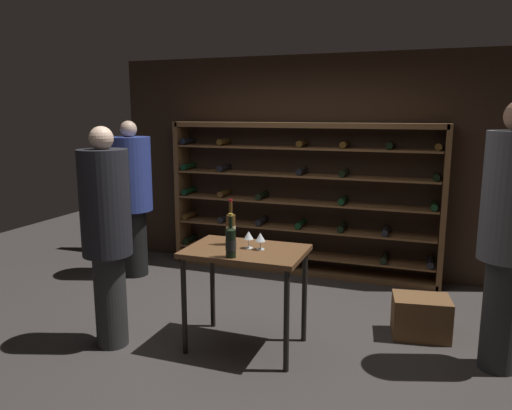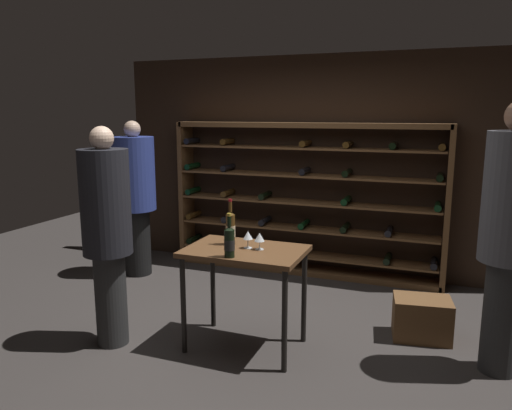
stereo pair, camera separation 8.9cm
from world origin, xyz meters
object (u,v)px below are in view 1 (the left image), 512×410
object	(u,v)px
wine_glass_stemmed_center	(249,236)
wine_bottle_red_label	(231,242)
person_host_in_suit	(131,192)
tasting_table	(246,262)
person_guest_plum_blouse	(510,226)
wine_glass_stemmed_left	(260,238)
wine_bottle_green_slim	(231,228)
person_guest_khaki	(106,228)
wine_rack	(300,200)
wine_crate	(421,317)

from	to	relation	value
wine_glass_stemmed_center	wine_bottle_red_label	bearing A→B (deg)	-97.98
person_host_in_suit	wine_bottle_red_label	xyz separation A→B (m)	(1.91, -1.53, -0.04)
tasting_table	wine_bottle_red_label	size ratio (longest dim) A/B	2.80
person_guest_plum_blouse	wine_glass_stemmed_left	bearing A→B (deg)	86.82
tasting_table	wine_bottle_green_slim	size ratio (longest dim) A/B	2.47
person_guest_khaki	wine_glass_stemmed_left	bearing A→B (deg)	-94.56
wine_glass_stemmed_left	tasting_table	bearing A→B (deg)	-168.81
person_guest_plum_blouse	wine_bottle_red_label	world-z (taller)	person_guest_plum_blouse
tasting_table	person_guest_plum_blouse	xyz separation A→B (m)	(1.94, 0.32, 0.38)
wine_rack	tasting_table	xyz separation A→B (m)	(0.09, -2.06, -0.16)
wine_rack	wine_crate	bearing A→B (deg)	-43.05
wine_glass_stemmed_center	wine_glass_stemmed_left	distance (m)	0.10
wine_bottle_red_label	wine_glass_stemmed_center	bearing A→B (deg)	82.02
wine_glass_stemmed_center	wine_crate	bearing A→B (deg)	26.44
person_host_in_suit	wine_glass_stemmed_left	bearing A→B (deg)	-143.15
wine_bottle_red_label	wine_glass_stemmed_left	distance (m)	0.31
wine_rack	wine_glass_stemmed_center	bearing A→B (deg)	-87.02
person_guest_plum_blouse	wine_glass_stemmed_center	bearing A→B (deg)	86.24
tasting_table	wine_glass_stemmed_center	size ratio (longest dim) A/B	6.72
person_host_in_suit	wine_crate	xyz separation A→B (m)	(3.30, -0.58, -0.83)
wine_bottle_green_slim	person_host_in_suit	bearing A→B (deg)	145.90
person_guest_khaki	wine_rack	bearing A→B (deg)	-43.94
tasting_table	wine_bottle_red_label	xyz separation A→B (m)	(-0.02, -0.25, 0.23)
person_guest_khaki	wine_glass_stemmed_center	size ratio (longest dim) A/B	12.88
wine_bottle_red_label	wine_glass_stemmed_left	bearing A→B (deg)	62.93
wine_rack	wine_crate	size ratio (longest dim) A/B	6.82
person_host_in_suit	wine_glass_stemmed_center	xyz separation A→B (m)	(1.95, -1.26, -0.06)
wine_bottle_red_label	wine_glass_stemmed_center	world-z (taller)	wine_bottle_red_label
person_guest_plum_blouse	wine_bottle_green_slim	world-z (taller)	person_guest_plum_blouse
tasting_table	wine_bottle_red_label	distance (m)	0.34
wine_rack	wine_crate	xyz separation A→B (m)	(1.46, -1.36, -0.72)
tasting_table	person_guest_plum_blouse	size ratio (longest dim) A/B	0.47
person_guest_plum_blouse	wine_rack	bearing A→B (deg)	36.86
tasting_table	person_guest_khaki	size ratio (longest dim) A/B	0.52
tasting_table	wine_bottle_green_slim	xyz separation A→B (m)	(-0.16, 0.08, 0.25)
person_guest_plum_blouse	tasting_table	bearing A→B (deg)	86.93
tasting_table	wine_glass_stemmed_center	bearing A→B (deg)	59.30
wine_crate	wine_bottle_green_slim	xyz separation A→B (m)	(-1.53, -0.62, 0.81)
wine_crate	wine_bottle_red_label	bearing A→B (deg)	-145.65
wine_bottle_red_label	person_guest_khaki	bearing A→B (deg)	-175.05
wine_rack	wine_bottle_green_slim	bearing A→B (deg)	-92.10
person_guest_khaki	wine_bottle_red_label	bearing A→B (deg)	-106.66
person_host_in_suit	wine_glass_stemmed_left	world-z (taller)	person_host_in_suit
wine_rack	tasting_table	world-z (taller)	wine_rack
tasting_table	person_guest_khaki	world-z (taller)	person_guest_khaki
wine_crate	wine_bottle_red_label	distance (m)	1.86
wine_rack	tasting_table	distance (m)	2.07
person_guest_khaki	wine_bottle_green_slim	distance (m)	1.01
person_host_in_suit	wine_bottle_green_slim	bearing A→B (deg)	-145.73
person_guest_khaki	wine_bottle_red_label	xyz separation A→B (m)	(1.05, 0.09, -0.04)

